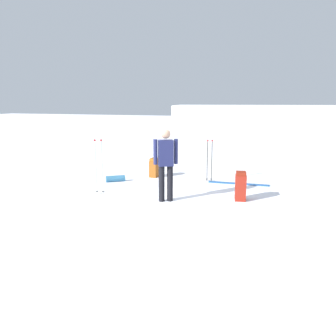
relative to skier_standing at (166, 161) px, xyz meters
name	(u,v)px	position (x,y,z in m)	size (l,w,h in m)	color
ground_plane	(168,195)	(-0.09, 0.47, -0.95)	(80.00, 80.00, 0.00)	white
distant_snow_ridge	(291,117)	(3.69, 22.18, -0.02)	(18.85, 5.00, 1.87)	white
skier_standing	(166,161)	(0.00, 0.00, 0.00)	(0.52, 0.35, 1.70)	black
ski_pair_near	(238,184)	(1.49, 2.17, -0.94)	(1.71, 0.21, 0.05)	#275A9D
backpack_large_dark	(154,168)	(-1.10, 2.32, -0.67)	(0.26, 0.33, 0.59)	brown
backpack_bright	(241,186)	(1.68, 0.59, -0.62)	(0.29, 0.34, 0.69)	maroon
ski_poles_planted_near	(210,158)	(0.62, 2.28, -0.27)	(0.19, 0.11, 1.22)	black
ski_poles_planted_far	(99,164)	(-1.79, 0.10, -0.18)	(0.22, 0.12, 1.39)	#ADBAB9
sleeping_mat_rolled	(116,179)	(-1.98, 1.41, -0.86)	(0.18, 0.18, 0.55)	teal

